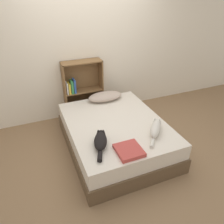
{
  "coord_description": "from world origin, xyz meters",
  "views": [
    {
      "loc": [
        -1.1,
        -2.56,
        2.3
      ],
      "look_at": [
        0.0,
        0.14,
        0.58
      ],
      "focal_mm": 35.0,
      "sensor_mm": 36.0,
      "label": 1
    }
  ],
  "objects_px": {
    "bookshelf": "(82,89)",
    "cat_light": "(156,128)",
    "cat_dark": "(101,141)",
    "bed": "(115,135)",
    "pillow": "(105,96)"
  },
  "relations": [
    {
      "from": "bookshelf",
      "to": "cat_light",
      "type": "bearing_deg",
      "value": -68.88
    },
    {
      "from": "cat_dark",
      "to": "bookshelf",
      "type": "distance_m",
      "value": 1.6
    },
    {
      "from": "bed",
      "to": "cat_dark",
      "type": "xyz_separation_m",
      "value": [
        -0.39,
        -0.43,
        0.31
      ]
    },
    {
      "from": "bed",
      "to": "cat_light",
      "type": "height_order",
      "value": "cat_light"
    },
    {
      "from": "pillow",
      "to": "bookshelf",
      "type": "relative_size",
      "value": 0.55
    },
    {
      "from": "cat_light",
      "to": "bookshelf",
      "type": "height_order",
      "value": "bookshelf"
    },
    {
      "from": "bed",
      "to": "bookshelf",
      "type": "height_order",
      "value": "bookshelf"
    },
    {
      "from": "cat_light",
      "to": "pillow",
      "type": "bearing_deg",
      "value": 53.84
    },
    {
      "from": "bed",
      "to": "cat_dark",
      "type": "bearing_deg",
      "value": -132.3
    },
    {
      "from": "pillow",
      "to": "bookshelf",
      "type": "xyz_separation_m",
      "value": [
        -0.32,
        0.42,
        0.02
      ]
    },
    {
      "from": "cat_light",
      "to": "bookshelf",
      "type": "distance_m",
      "value": 1.73
    },
    {
      "from": "pillow",
      "to": "cat_light",
      "type": "height_order",
      "value": "cat_light"
    },
    {
      "from": "pillow",
      "to": "cat_dark",
      "type": "height_order",
      "value": "cat_dark"
    },
    {
      "from": "cat_light",
      "to": "cat_dark",
      "type": "distance_m",
      "value": 0.81
    },
    {
      "from": "pillow",
      "to": "cat_dark",
      "type": "bearing_deg",
      "value": -113.45
    }
  ]
}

